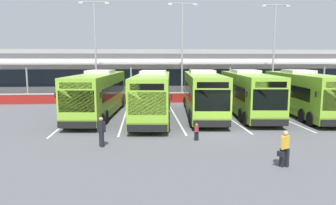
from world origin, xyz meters
TOP-DOWN VIEW (x-y plane):
  - ground_plane at (0.00, 0.00)m, footprint 200.00×200.00m
  - terminal_building at (-0.00, 26.91)m, footprint 70.00×13.00m
  - red_barrier_wall at (0.00, 14.50)m, footprint 60.00×0.40m
  - coach_bus_leftmost at (-8.43, 6.76)m, footprint 3.82×12.33m
  - coach_bus_left_centre at (-3.98, 5.41)m, footprint 3.82×12.33m
  - coach_bus_centre at (0.24, 6.43)m, footprint 3.82×12.33m
  - coach_bus_right_centre at (4.09, 6.46)m, footprint 3.82×12.33m
  - coach_bus_rightmost at (8.59, 5.95)m, footprint 3.82×12.33m
  - bay_stripe_far_west at (-10.50, 6.00)m, footprint 0.14×13.00m
  - bay_stripe_west at (-6.30, 6.00)m, footprint 0.14×13.00m
  - bay_stripe_mid_west at (-2.10, 6.00)m, footprint 0.14×13.00m
  - bay_stripe_centre at (2.10, 6.00)m, footprint 0.14×13.00m
  - bay_stripe_mid_east at (6.30, 6.00)m, footprint 0.14×13.00m
  - bay_stripe_east at (10.50, 6.00)m, footprint 0.14×13.00m
  - pedestrian_with_handbag at (1.37, -6.38)m, footprint 0.63×0.48m
  - pedestrian_child at (-1.68, -1.65)m, footprint 0.26×0.29m
  - pedestrian_near_bin at (-7.02, -2.49)m, footprint 0.51×0.41m
  - lamp_post_west at (-9.96, 16.26)m, footprint 3.24×0.28m
  - lamp_post_centre at (-0.27, 16.32)m, footprint 3.24×0.28m
  - lamp_post_east at (10.50, 16.42)m, footprint 3.24×0.28m

SIDE VIEW (x-z plane):
  - ground_plane at x=0.00m, z-range 0.00..0.00m
  - bay_stripe_far_west at x=-10.50m, z-range 0.00..0.01m
  - bay_stripe_west at x=-6.30m, z-range 0.00..0.01m
  - bay_stripe_mid_west at x=-2.10m, z-range 0.00..0.01m
  - bay_stripe_centre at x=2.10m, z-range 0.00..0.01m
  - bay_stripe_mid_east at x=6.30m, z-range 0.00..0.01m
  - bay_stripe_east at x=10.50m, z-range 0.00..0.01m
  - pedestrian_child at x=-1.68m, z-range 0.04..1.04m
  - red_barrier_wall at x=0.00m, z-range 0.01..1.10m
  - pedestrian_with_handbag at x=1.37m, z-range 0.05..1.67m
  - pedestrian_near_bin at x=-7.02m, z-range 0.06..1.68m
  - coach_bus_leftmost at x=-8.43m, z-range -0.10..3.68m
  - coach_bus_left_centre at x=-3.98m, z-range -0.10..3.68m
  - coach_bus_centre at x=0.24m, z-range -0.10..3.68m
  - coach_bus_right_centre at x=4.09m, z-range -0.10..3.68m
  - coach_bus_rightmost at x=8.59m, z-range -0.10..3.68m
  - terminal_building at x=0.00m, z-range 0.01..6.01m
  - lamp_post_west at x=-9.96m, z-range 0.79..11.79m
  - lamp_post_centre at x=-0.27m, z-range 0.79..11.79m
  - lamp_post_east at x=10.50m, z-range 0.79..11.79m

